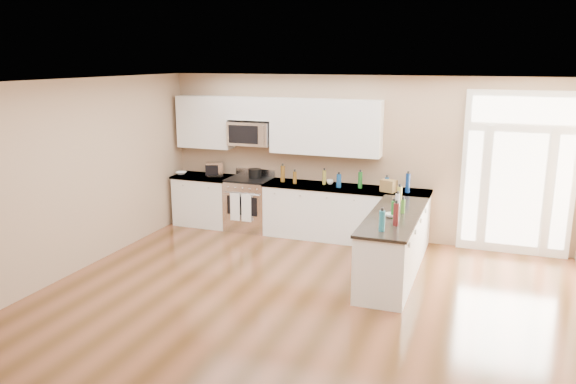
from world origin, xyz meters
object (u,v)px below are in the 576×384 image
at_px(peninsula_cabinet, 393,248).
at_px(kitchen_range, 249,204).
at_px(toaster_oven, 215,169).
at_px(stockpot, 255,173).

distance_m(peninsula_cabinet, kitchen_range, 3.22).
relative_size(kitchen_range, toaster_oven, 3.58).
height_order(peninsula_cabinet, kitchen_range, kitchen_range).
xyz_separation_m(kitchen_range, stockpot, (0.07, 0.10, 0.56)).
distance_m(kitchen_range, toaster_oven, 0.93).
xyz_separation_m(stockpot, toaster_oven, (-0.79, -0.04, 0.03)).
bearing_deg(peninsula_cabinet, toaster_oven, 157.23).
xyz_separation_m(peninsula_cabinet, toaster_oven, (-3.59, 1.51, 0.63)).
bearing_deg(stockpot, toaster_oven, -176.76).
bearing_deg(toaster_oven, peninsula_cabinet, -47.56).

